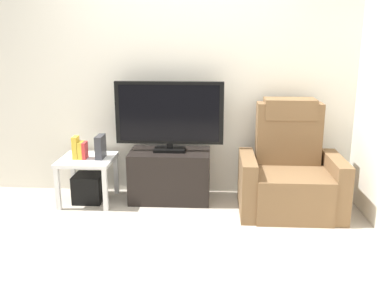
% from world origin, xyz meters
% --- Properties ---
extents(ground_plane, '(6.40, 6.40, 0.00)m').
position_xyz_m(ground_plane, '(0.00, 0.00, 0.00)').
color(ground_plane, '#B2A899').
extents(wall_back, '(6.40, 0.06, 2.60)m').
position_xyz_m(wall_back, '(0.00, 1.13, 1.30)').
color(wall_back, silver).
rests_on(wall_back, ground).
extents(tv_stand, '(0.82, 0.45, 0.53)m').
position_xyz_m(tv_stand, '(-0.06, 0.84, 0.27)').
color(tv_stand, black).
rests_on(tv_stand, ground).
extents(television, '(1.10, 0.20, 0.72)m').
position_xyz_m(television, '(-0.06, 0.86, 0.91)').
color(television, black).
rests_on(television, tv_stand).
extents(recliner_armchair, '(0.98, 0.78, 1.08)m').
position_xyz_m(recliner_armchair, '(1.14, 0.66, 0.37)').
color(recliner_armchair, brown).
rests_on(recliner_armchair, ground).
extents(side_table, '(0.54, 0.54, 0.47)m').
position_xyz_m(side_table, '(-0.91, 0.76, 0.39)').
color(side_table, white).
rests_on(side_table, ground).
extents(subwoofer_box, '(0.29, 0.29, 0.29)m').
position_xyz_m(subwoofer_box, '(-0.91, 0.76, 0.14)').
color(subwoofer_box, black).
rests_on(subwoofer_box, ground).
extents(book_leftmost, '(0.05, 0.12, 0.23)m').
position_xyz_m(book_leftmost, '(-1.01, 0.74, 0.58)').
color(book_leftmost, gold).
rests_on(book_leftmost, side_table).
extents(book_middle, '(0.04, 0.12, 0.17)m').
position_xyz_m(book_middle, '(-0.96, 0.74, 0.56)').
color(book_middle, gold).
rests_on(book_middle, side_table).
extents(book_rightmost, '(0.04, 0.12, 0.17)m').
position_xyz_m(book_rightmost, '(-0.92, 0.74, 0.56)').
color(book_rightmost, red).
rests_on(book_rightmost, side_table).
extents(game_console, '(0.07, 0.20, 0.24)m').
position_xyz_m(game_console, '(-0.76, 0.77, 0.59)').
color(game_console, '#333338').
rests_on(game_console, side_table).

